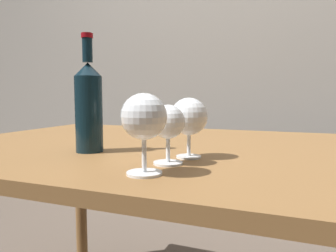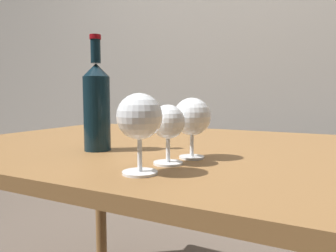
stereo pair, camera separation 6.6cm
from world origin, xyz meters
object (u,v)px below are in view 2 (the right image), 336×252
object	(u,v)px
wine_glass_white	(139,118)
wine_glass_chardonnay	(192,118)
wine_glass_pinot	(168,124)
wine_bottle	(97,105)

from	to	relation	value
wine_glass_white	wine_glass_chardonnay	bearing A→B (deg)	80.79
wine_glass_chardonnay	wine_glass_pinot	bearing A→B (deg)	-103.76
wine_glass_pinot	wine_glass_chardonnay	distance (m)	0.09
wine_glass_white	wine_glass_pinot	distance (m)	0.10
wine_glass_white	wine_glass_chardonnay	world-z (taller)	wine_glass_white
wine_glass_white	wine_glass_pinot	xyz separation A→B (m)	(0.01, 0.10, -0.02)
wine_glass_pinot	wine_glass_chardonnay	bearing A→B (deg)	76.24
wine_glass_chardonnay	wine_bottle	bearing A→B (deg)	-176.75
wine_glass_pinot	wine_bottle	world-z (taller)	wine_bottle
wine_glass_chardonnay	wine_bottle	world-z (taller)	wine_bottle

